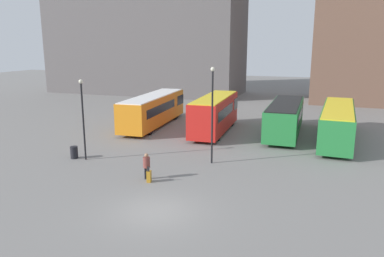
{
  "coord_description": "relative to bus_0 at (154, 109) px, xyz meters",
  "views": [
    {
      "loc": [
        7.2,
        -14.97,
        7.78
      ],
      "look_at": [
        -1.89,
        10.54,
        1.68
      ],
      "focal_mm": 35.0,
      "sensor_mm": 36.0,
      "label": 1
    }
  ],
  "objects": [
    {
      "name": "bus_2",
      "position": [
        12.47,
        0.51,
        -0.09
      ],
      "size": [
        2.73,
        10.42,
        2.82
      ],
      "rotation": [
        0.0,
        0.0,
        1.59
      ],
      "color": "#237A38",
      "rests_on": "ground_plane"
    },
    {
      "name": "bus_1",
      "position": [
        6.4,
        -0.71,
        0.11
      ],
      "size": [
        2.89,
        9.66,
        3.23
      ],
      "rotation": [
        0.0,
        0.0,
        1.62
      ],
      "color": "red",
      "rests_on": "ground_plane"
    },
    {
      "name": "bus_0",
      "position": [
        0.0,
        0.0,
        0.0
      ],
      "size": [
        3.27,
        11.65,
        2.99
      ],
      "rotation": [
        0.0,
        0.0,
        1.64
      ],
      "color": "orange",
      "rests_on": "ground_plane"
    },
    {
      "name": "ground_plane",
      "position": [
        8.39,
        -17.67,
        -1.64
      ],
      "size": [
        160.0,
        160.0,
        0.0
      ],
      "primitive_type": "plane",
      "color": "slate"
    },
    {
      "name": "trash_bin",
      "position": [
        -0.58,
        -11.8,
        -1.21
      ],
      "size": [
        0.52,
        0.52,
        0.85
      ],
      "color": "black",
      "rests_on": "ground_plane"
    },
    {
      "name": "suitcase",
      "position": [
        6.39,
        -14.23,
        -1.29
      ],
      "size": [
        0.29,
        0.35,
        0.98
      ],
      "rotation": [
        0.0,
        0.0,
        1.77
      ],
      "color": "#B27A1E",
      "rests_on": "ground_plane"
    },
    {
      "name": "lamp_post_1",
      "position": [
        8.78,
        -9.62,
        2.07
      ],
      "size": [
        0.28,
        0.28,
        6.38
      ],
      "color": "black",
      "rests_on": "ground_plane"
    },
    {
      "name": "bus_3",
      "position": [
        16.77,
        -0.29,
        -0.09
      ],
      "size": [
        2.91,
        12.04,
        2.83
      ],
      "rotation": [
        0.0,
        0.0,
        1.53
      ],
      "color": "#237A38",
      "rests_on": "ground_plane"
    },
    {
      "name": "traveler",
      "position": [
        6.06,
        -13.84,
        -0.7
      ],
      "size": [
        0.48,
        0.48,
        1.58
      ],
      "rotation": [
        0.0,
        0.0,
        1.77
      ],
      "color": "black",
      "rests_on": "ground_plane"
    },
    {
      "name": "lamp_post_0",
      "position": [
        0.34,
        -11.78,
        1.62
      ],
      "size": [
        0.28,
        0.28,
        5.52
      ],
      "color": "black",
      "rests_on": "ground_plane"
    }
  ]
}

